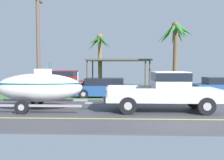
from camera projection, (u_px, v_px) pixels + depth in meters
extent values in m
cube|color=#424247|center=(183.00, 112.00, 11.72)|extent=(36.00, 8.00, 0.06)
cube|color=#477538|center=(153.00, 90.00, 22.69)|extent=(36.00, 14.00, 0.11)
cube|color=#DBCC4C|center=(194.00, 119.00, 9.92)|extent=(34.20, 0.12, 0.01)
cube|color=silver|center=(162.00, 98.00, 11.76)|extent=(5.32, 1.98, 0.22)
cube|color=silver|center=(202.00, 92.00, 11.67)|extent=(1.49, 1.98, 0.38)
cube|color=silver|center=(170.00, 84.00, 11.71)|extent=(1.60, 1.98, 1.18)
cube|color=black|center=(170.00, 76.00, 11.69)|extent=(1.62, 2.00, 0.38)
cube|color=gray|center=(130.00, 95.00, 11.82)|extent=(2.23, 1.98, 0.04)
cube|color=silver|center=(129.00, 89.00, 12.76)|extent=(2.23, 0.08, 0.45)
cube|color=silver|center=(131.00, 93.00, 10.86)|extent=(2.23, 0.08, 0.45)
cube|color=silver|center=(108.00, 91.00, 11.85)|extent=(0.08, 1.98, 0.45)
cube|color=#333338|center=(106.00, 99.00, 11.88)|extent=(0.12, 1.79, 0.16)
sphere|color=#B2B2B7|center=(103.00, 98.00, 11.88)|extent=(0.10, 0.10, 0.10)
cylinder|color=black|center=(195.00, 101.00, 12.58)|extent=(0.80, 0.28, 0.80)
cylinder|color=#9E9EA3|center=(195.00, 101.00, 12.58)|extent=(0.36, 0.29, 0.36)
cylinder|color=black|center=(206.00, 106.00, 10.82)|extent=(0.80, 0.28, 0.80)
cylinder|color=#9E9EA3|center=(206.00, 106.00, 10.82)|extent=(0.36, 0.29, 0.36)
cylinder|color=black|center=(127.00, 100.00, 12.72)|extent=(0.80, 0.28, 0.80)
cylinder|color=#9E9EA3|center=(127.00, 100.00, 12.72)|extent=(0.36, 0.29, 0.36)
cylinder|color=black|center=(128.00, 106.00, 10.97)|extent=(0.80, 0.28, 0.80)
cylinder|color=#9E9EA3|center=(128.00, 106.00, 10.97)|extent=(0.36, 0.29, 0.36)
cube|color=gray|center=(94.00, 103.00, 11.92)|extent=(0.90, 0.10, 0.08)
cube|color=gray|center=(45.00, 100.00, 12.96)|extent=(4.58, 0.12, 0.10)
cube|color=gray|center=(32.00, 106.00, 11.10)|extent=(4.58, 0.12, 0.10)
cylinder|color=black|center=(37.00, 101.00, 13.05)|extent=(0.64, 0.22, 0.64)
cylinder|color=#9E9EA3|center=(37.00, 101.00, 13.05)|extent=(0.29, 0.23, 0.29)
cylinder|color=black|center=(22.00, 107.00, 11.06)|extent=(0.64, 0.22, 0.64)
cylinder|color=#9E9EA3|center=(22.00, 107.00, 11.06)|extent=(0.29, 0.23, 0.29)
ellipsoid|color=white|center=(39.00, 88.00, 11.99)|extent=(4.30, 1.84, 1.39)
ellipsoid|color=teal|center=(39.00, 83.00, 11.97)|extent=(4.39, 1.87, 0.12)
cube|color=silver|center=(43.00, 75.00, 11.95)|extent=(0.70, 0.60, 0.65)
cube|color=slate|center=(49.00, 66.00, 11.91)|extent=(0.06, 0.56, 0.36)
cylinder|color=silver|center=(78.00, 77.00, 11.88)|extent=(0.04, 0.04, 0.50)
cube|color=maroon|center=(60.00, 87.00, 18.29)|extent=(5.41, 1.99, 0.22)
cube|color=maroon|center=(86.00, 83.00, 18.19)|extent=(1.51, 1.99, 0.38)
cube|color=maroon|center=(65.00, 78.00, 18.24)|extent=(1.62, 1.99, 1.13)
cube|color=black|center=(65.00, 74.00, 18.22)|extent=(1.64, 2.01, 0.38)
cube|color=#621111|center=(40.00, 85.00, 18.35)|extent=(2.27, 1.99, 0.04)
cube|color=maroon|center=(44.00, 82.00, 19.29)|extent=(2.27, 0.08, 0.45)
cube|color=maroon|center=(35.00, 83.00, 17.38)|extent=(2.27, 0.08, 0.45)
cube|color=maroon|center=(25.00, 82.00, 18.38)|extent=(0.08, 1.99, 0.45)
cube|color=#333338|center=(24.00, 88.00, 18.41)|extent=(0.12, 1.79, 0.16)
sphere|color=#B2B2B7|center=(23.00, 87.00, 18.41)|extent=(0.10, 0.10, 0.10)
cylinder|color=black|center=(87.00, 89.00, 19.10)|extent=(0.80, 0.28, 0.80)
cylinder|color=#9E9EA3|center=(87.00, 89.00, 19.10)|extent=(0.36, 0.29, 0.36)
cylinder|color=black|center=(83.00, 91.00, 17.34)|extent=(0.80, 0.28, 0.80)
cylinder|color=#9E9EA3|center=(83.00, 91.00, 17.34)|extent=(0.36, 0.29, 0.36)
cylinder|color=black|center=(42.00, 89.00, 19.25)|extent=(0.80, 0.28, 0.80)
cylinder|color=#9E9EA3|center=(42.00, 89.00, 19.25)|extent=(0.36, 0.29, 0.36)
cylinder|color=black|center=(34.00, 91.00, 17.49)|extent=(0.80, 0.28, 0.80)
cylinder|color=#9E9EA3|center=(34.00, 91.00, 17.49)|extent=(0.36, 0.29, 0.36)
cube|color=#234C89|center=(224.00, 89.00, 17.97)|extent=(4.32, 1.80, 0.70)
cube|color=black|center=(222.00, 81.00, 17.95)|extent=(2.42, 1.66, 0.50)
cylinder|color=black|center=(201.00, 90.00, 18.86)|extent=(0.66, 0.22, 0.66)
cylinder|color=#9E9EA3|center=(201.00, 90.00, 18.86)|extent=(0.30, 0.23, 0.30)
cylinder|color=black|center=(208.00, 92.00, 17.23)|extent=(0.66, 0.22, 0.66)
cylinder|color=#9E9EA3|center=(208.00, 92.00, 17.23)|extent=(0.30, 0.23, 0.30)
cube|color=#234C89|center=(108.00, 90.00, 16.94)|extent=(4.67, 1.86, 0.70)
cube|color=black|center=(105.00, 81.00, 16.91)|extent=(2.61, 1.71, 0.50)
cylinder|color=black|center=(130.00, 92.00, 17.72)|extent=(0.66, 0.22, 0.66)
cylinder|color=#9E9EA3|center=(130.00, 92.00, 17.72)|extent=(0.30, 0.23, 0.30)
cylinder|color=black|center=(131.00, 94.00, 16.04)|extent=(0.66, 0.22, 0.66)
cylinder|color=#9E9EA3|center=(131.00, 94.00, 16.04)|extent=(0.30, 0.23, 0.30)
cylinder|color=black|center=(87.00, 91.00, 17.85)|extent=(0.66, 0.22, 0.66)
cylinder|color=#9E9EA3|center=(87.00, 91.00, 17.85)|extent=(0.30, 0.23, 0.30)
cylinder|color=black|center=(84.00, 94.00, 16.17)|extent=(0.66, 0.22, 0.66)
cylinder|color=#9E9EA3|center=(84.00, 94.00, 16.17)|extent=(0.30, 0.23, 0.30)
cylinder|color=#4C4238|center=(145.00, 74.00, 26.15)|extent=(0.14, 0.14, 2.73)
cylinder|color=#4C4238|center=(150.00, 75.00, 22.05)|extent=(0.14, 0.14, 2.73)
cylinder|color=#4C4238|center=(93.00, 74.00, 26.39)|extent=(0.14, 0.14, 2.73)
cylinder|color=#4C4238|center=(87.00, 75.00, 22.29)|extent=(0.14, 0.14, 2.73)
cube|color=#4C4742|center=(119.00, 60.00, 24.14)|extent=(6.22, 4.61, 0.14)
cylinder|color=brown|center=(175.00, 60.00, 18.63)|extent=(0.34, 0.75, 5.36)
cone|color=#2D6B2D|center=(184.00, 30.00, 18.39)|extent=(1.57, 0.64, 1.18)
cone|color=#2D6B2D|center=(179.00, 34.00, 19.11)|extent=(1.32, 1.69, 1.55)
cone|color=#2D6B2D|center=(174.00, 35.00, 19.21)|extent=(0.32, 1.60, 1.62)
cone|color=#2D6B2D|center=(168.00, 34.00, 18.90)|extent=(1.47, 1.19, 1.61)
cone|color=#2D6B2D|center=(165.00, 34.00, 18.52)|extent=(1.77, 0.41, 1.71)
cone|color=#2D6B2D|center=(172.00, 31.00, 18.00)|extent=(1.22, 1.47, 1.34)
cone|color=#2D6B2D|center=(180.00, 31.00, 17.64)|extent=(0.75, 2.05, 1.57)
cone|color=#2D6B2D|center=(182.00, 31.00, 18.18)|extent=(1.27, 1.12, 1.30)
sphere|color=brown|center=(176.00, 25.00, 18.48)|extent=(0.55, 0.55, 0.55)
cylinder|color=brown|center=(100.00, 62.00, 25.33)|extent=(0.42, 0.55, 5.27)
cone|color=#286028|center=(106.00, 42.00, 25.23)|extent=(1.41, 0.42, 1.39)
cone|color=#286028|center=(104.00, 42.00, 25.59)|extent=(1.19, 1.22, 1.35)
cone|color=#286028|center=(99.00, 43.00, 25.97)|extent=(0.65, 1.78, 1.36)
cone|color=#286028|center=(94.00, 44.00, 25.49)|extent=(1.62, 0.91, 1.60)
cone|color=#286028|center=(94.00, 41.00, 25.07)|extent=(1.45, 0.76, 1.13)
cone|color=#286028|center=(98.00, 42.00, 24.76)|extent=(0.71, 1.30, 1.46)
cone|color=#286028|center=(104.00, 41.00, 24.41)|extent=(1.38, 1.97, 1.43)
sphere|color=brown|center=(100.00, 37.00, 25.18)|extent=(0.67, 0.67, 0.67)
cylinder|color=brown|center=(38.00, 45.00, 16.30)|extent=(0.24, 0.24, 7.23)
cube|color=brown|center=(37.00, 0.00, 16.13)|extent=(0.10, 1.80, 0.12)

